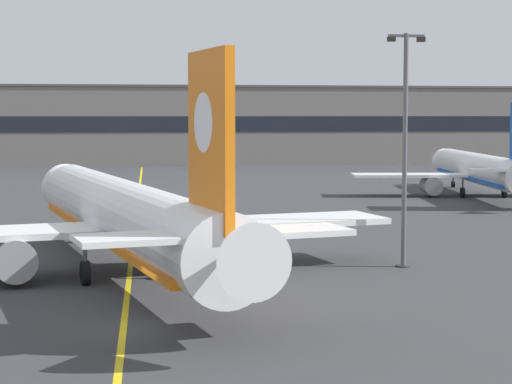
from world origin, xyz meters
The scene contains 7 objects.
ground_plane centered at (0.00, 0.00, 0.00)m, with size 400.00×400.00×0.00m, color #353538.
taxiway_centreline centered at (0.00, 30.00, 0.00)m, with size 0.30×180.00×0.01m, color yellow.
airliner_foreground centered at (-0.75, 12.94, 3.37)m, with size 32.29×41.15×11.65m.
airliner_background centered at (38.56, 58.14, 2.97)m, with size 28.48×36.49×10.25m.
apron_lamp_post centered at (15.71, 13.76, 7.23)m, with size 2.24×0.90×13.83m.
safety_cone_by_nose_gear centered at (-0.19, 28.91, 0.26)m, with size 0.44×0.44×0.55m.
terminal_building centered at (0.36, 131.25, 7.19)m, with size 157.63×12.40×14.36m.
Camera 1 is at (-1.08, -38.81, 9.09)m, focal length 64.63 mm.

